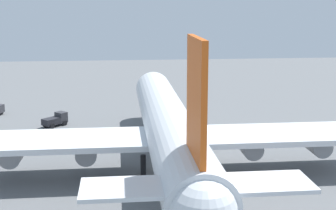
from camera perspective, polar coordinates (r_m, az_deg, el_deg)
The scene contains 4 objects.
ground_plane at distance 64.51m, azimuth -0.00°, elevation -7.38°, with size 235.26×235.26×0.00m, color slate.
cargo_airplane at distance 62.65m, azimuth 0.02°, elevation -2.52°, with size 58.81×52.55×18.84m.
catering_truck at distance 87.19m, azimuth -13.10°, elevation -1.70°, with size 4.48×4.46×2.28m.
safety_cone_nose at distance 89.62m, azimuth -2.55°, elevation -1.53°, with size 0.46×0.46×0.66m, color orange.
Camera 1 is at (-60.43, 6.27, 21.71)m, focal length 51.69 mm.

